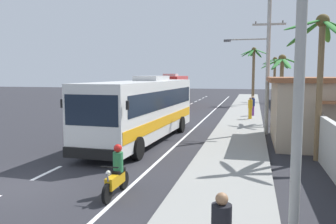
# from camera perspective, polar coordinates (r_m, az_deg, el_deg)

# --- Properties ---
(ground_plane) EXTENTS (160.00, 160.00, 0.00)m
(ground_plane) POSITION_cam_1_polar(r_m,az_deg,el_deg) (13.26, -22.90, -10.98)
(ground_plane) COLOR #28282D
(sidewalk_kerb) EXTENTS (3.20, 90.00, 0.14)m
(sidewalk_kerb) POSITION_cam_1_polar(r_m,az_deg,el_deg) (20.50, 10.98, -4.43)
(sidewalk_kerb) COLOR gray
(sidewalk_kerb) RESTS_ON ground
(lane_markings) EXTENTS (3.84, 71.00, 0.01)m
(lane_markings) POSITION_cam_1_polar(r_m,az_deg,el_deg) (25.76, 1.27, -2.30)
(lane_markings) COLOR white
(lane_markings) RESTS_ON ground
(boundary_wall) EXTENTS (0.24, 60.00, 1.99)m
(boundary_wall) POSITION_cam_1_polar(r_m,az_deg,el_deg) (24.47, 20.39, -0.79)
(boundary_wall) COLOR #B2B2AD
(boundary_wall) RESTS_ON ground
(coach_bus_foreground) EXTENTS (3.45, 12.15, 3.67)m
(coach_bus_foreground) POSITION_cam_1_polar(r_m,az_deg,el_deg) (19.91, -3.97, 0.72)
(coach_bus_foreground) COLOR silver
(coach_bus_foreground) RESTS_ON ground
(coach_bus_far_lane) EXTENTS (3.55, 10.77, 3.80)m
(coach_bus_far_lane) POSITION_cam_1_polar(r_m,az_deg,el_deg) (41.47, 0.72, 3.66)
(coach_bus_far_lane) COLOR red
(coach_bus_far_lane) RESTS_ON ground
(motorcycle_beside_bus) EXTENTS (0.56, 1.96, 1.61)m
(motorcycle_beside_bus) POSITION_cam_1_polar(r_m,az_deg,el_deg) (11.35, -8.28, -9.99)
(motorcycle_beside_bus) COLOR black
(motorcycle_beside_bus) RESTS_ON ground
(pedestrian_midwalk) EXTENTS (0.36, 0.36, 1.75)m
(pedestrian_midwalk) POSITION_cam_1_polar(r_m,az_deg,el_deg) (29.58, 13.10, 0.69)
(pedestrian_midwalk) COLOR gold
(pedestrian_midwalk) RESTS_ON sidewalk_kerb
(pedestrian_far_walk) EXTENTS (0.36, 0.36, 1.74)m
(pedestrian_far_walk) POSITION_cam_1_polar(r_m,az_deg,el_deg) (31.91, 13.48, 1.08)
(pedestrian_far_walk) COLOR #75388E
(pedestrian_far_walk) RESTS_ON sidewalk_kerb
(utility_pole_nearest) EXTENTS (2.35, 0.24, 8.67)m
(utility_pole_nearest) POSITION_cam_1_polar(r_m,az_deg,el_deg) (8.52, 20.59, 10.86)
(utility_pole_nearest) COLOR #9E9E99
(utility_pole_nearest) RESTS_ON ground
(utility_pole_mid) EXTENTS (3.72, 0.24, 8.39)m
(utility_pole_mid) POSITION_cam_1_polar(r_m,az_deg,el_deg) (22.90, 15.50, 7.58)
(utility_pole_mid) COLOR #9E9E99
(utility_pole_mid) RESTS_ON ground
(palm_nearest) EXTENTS (3.37, 3.51, 5.99)m
(palm_nearest) POSITION_cam_1_polar(r_m,az_deg,el_deg) (48.96, 16.78, 6.29)
(palm_nearest) COLOR brown
(palm_nearest) RESTS_ON ground
(palm_second) EXTENTS (3.36, 3.24, 6.95)m
(palm_second) POSITION_cam_1_polar(r_m,az_deg,el_deg) (44.03, 13.62, 7.42)
(palm_second) COLOR brown
(palm_second) RESTS_ON ground
(palm_third) EXTENTS (3.15, 2.98, 5.21)m
(palm_third) POSITION_cam_1_polar(r_m,az_deg,el_deg) (27.50, 17.82, 5.92)
(palm_third) COLOR brown
(palm_third) RESTS_ON ground
(palm_fourth) EXTENTS (3.66, 3.67, 6.31)m
(palm_fourth) POSITION_cam_1_polar(r_m,az_deg,el_deg) (16.63, 23.45, 8.70)
(palm_fourth) COLOR brown
(palm_fourth) RESTS_ON ground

